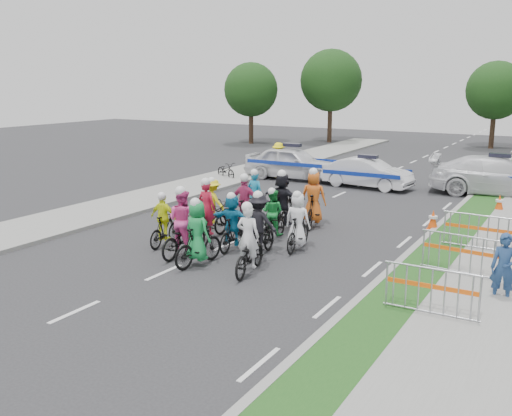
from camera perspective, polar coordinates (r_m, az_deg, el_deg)
The scene contains 33 objects.
ground at distance 15.10m, azimuth -9.21°, elevation -6.40°, with size 90.00×90.00×0.00m, color #28282B.
curb_right at distance 17.16m, azimuth 15.33°, elevation -4.15°, with size 0.20×60.00×0.12m, color gray.
grass_strip at distance 17.01m, azimuth 17.60°, elevation -4.46°, with size 1.20×60.00×0.11m, color #164617.
sidewalk_right at distance 16.74m, azimuth 23.63°, elevation -5.18°, with size 2.40×60.00×0.13m, color gray.
sidewalk_left at distance 22.88m, azimuth -13.90°, elevation 0.10°, with size 3.00×60.00×0.13m, color gray.
rider_0 at distance 14.68m, azimuth -0.72°, elevation -4.20°, with size 0.97×1.96×1.91m.
rider_1 at distance 15.34m, azimuth -5.84°, elevation -3.13°, with size 0.85×1.84×1.88m.
rider_2 at distance 16.24m, azimuth -7.29°, elevation -2.21°, with size 0.85×2.00×2.03m.
rider_3 at distance 17.30m, azimuth -9.15°, elevation -1.69°, with size 0.87×1.63×1.67m.
rider_4 at distance 16.04m, azimuth 0.33°, elevation -2.33°, with size 1.12×1.93×1.91m.
rider_5 at distance 16.65m, azimuth -2.34°, elevation -1.77°, with size 1.42×1.70×1.75m.
rider_6 at distance 17.90m, azimuth -4.85°, elevation -1.10°, with size 0.78×1.96×1.97m.
rider_7 at distance 16.68m, azimuth 4.20°, elevation -1.92°, with size 0.79×1.74×1.80m.
rider_8 at distance 17.75m, azimuth 1.69°, elevation -1.23°, with size 0.73×1.68×1.68m.
rider_9 at distance 18.69m, azimuth -1.05°, elevation -0.15°, with size 1.01×1.90×1.96m.
rider_10 at distance 19.25m, azimuth -4.30°, elevation 0.00°, with size 1.06×1.80×1.75m.
rider_11 at distance 19.03m, azimuth 2.67°, elevation 0.37°, with size 1.67×1.99×2.02m.
rider_12 at distance 20.18m, azimuth -0.05°, elevation 0.43°, with size 0.71×1.86×1.87m.
rider_13 at distance 19.41m, azimuth 5.78°, elevation 0.39°, with size 0.95×2.02×2.04m.
police_car_0 at distance 28.95m, azimuth 3.62°, elevation 4.54°, with size 1.94×4.82×1.64m, color silver.
police_car_1 at distance 27.01m, azimuth 11.07°, elevation 3.46°, with size 1.46×4.18×1.38m, color silver.
police_car_2 at distance 26.85m, azimuth 23.07°, elevation 2.94°, with size 2.34×5.75×1.67m, color silver.
spectator_0 at distance 13.92m, azimuth 23.56°, elevation -5.53°, with size 0.58×0.38×1.59m, color navy.
marshal_hiviz at distance 29.28m, azimuth 2.27°, elevation 4.80°, with size 1.17×0.67×1.81m, color yellow.
barrier_0 at distance 12.50m, azimuth 17.12°, elevation -8.18°, with size 2.00×0.50×1.12m, color #A5A8AD, non-canonical shape.
barrier_1 at distance 15.27m, azimuth 19.74°, elevation -4.57°, with size 2.00×0.50×1.12m, color #A5A8AD, non-canonical shape.
barrier_2 at distance 17.70m, azimuth 21.30°, elevation -2.38°, with size 2.00×0.50×1.12m, color #A5A8AD, non-canonical shape.
cone_0 at distance 19.85m, azimuth 17.28°, elevation -1.18°, with size 0.40×0.40×0.70m.
cone_1 at distance 23.42m, azimuth 23.16°, elevation 0.42°, with size 0.40×0.40×0.70m.
parked_bike at distance 29.04m, azimuth -3.02°, elevation 3.77°, with size 0.56×1.61×0.85m, color black.
tree_0 at distance 45.33m, azimuth -0.50°, elevation 11.74°, with size 4.20×4.20×6.30m.
tree_3 at distance 46.64m, azimuth 7.50°, elevation 12.52°, with size 4.90×4.90×7.35m.
tree_4 at distance 45.39m, azimuth 22.86°, elevation 10.77°, with size 4.20×4.20×6.30m.
Camera 1 is at (9.17, -10.96, 4.88)m, focal length 40.00 mm.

